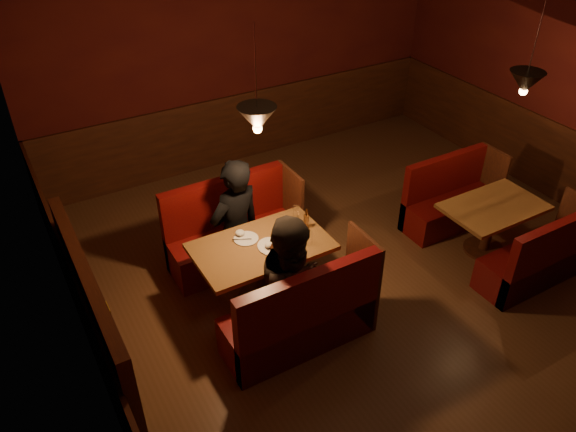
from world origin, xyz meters
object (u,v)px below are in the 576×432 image
second_bench_far (449,202)px  diner_a (234,205)px  main_bench_near (303,321)px  diner_b (294,266)px  second_table (491,217)px  main_bench_far (233,236)px  second_bench_near (537,262)px  main_table (263,257)px

second_bench_far → diner_a: diner_a is taller
main_bench_near → diner_b: size_ratio=0.86×
main_bench_near → second_table: size_ratio=1.31×
main_bench_far → diner_a: diner_a is taller
second_bench_near → diner_b: (-2.62, 0.64, 0.57)m
main_bench_near → diner_b: bearing=92.1°
second_table → diner_a: (-2.63, 1.11, 0.40)m
second_table → diner_a: size_ratio=0.64×
diner_b → second_bench_far: bearing=-8.3°
main_bench_near → second_table: bearing=4.3°
main_table → main_bench_near: main_bench_near is taller
main_table → diner_a: bearing=93.6°
main_bench_far → second_bench_near: main_bench_far is taller
second_bench_near → diner_a: diner_a is taller
second_table → second_bench_far: size_ratio=0.90×
main_bench_near → second_bench_near: bearing=-10.3°
diner_a → diner_b: size_ratio=1.02×
second_bench_far → main_bench_far: bearing=166.0°
second_table → second_bench_far: 0.69m
diner_a → diner_b: (0.04, -1.14, -0.02)m
main_table → second_bench_far: (2.63, 0.10, -0.27)m
main_bench_near → second_bench_far: main_bench_near is taller
second_table → second_bench_near: second_bench_near is taller
main_bench_far → second_bench_near: 3.28m
main_table → main_bench_near: (0.02, -0.76, -0.23)m
second_bench_far → second_bench_near: bearing=-90.0°
second_bench_far → second_table: bearing=-92.2°
main_bench_far → second_table: (2.58, -1.32, 0.15)m
second_table → second_bench_near: bearing=-87.8°
main_bench_near → second_bench_near: (2.61, -0.47, -0.04)m
main_table → second_bench_near: main_table is taller
main_bench_far → second_bench_near: bearing=-37.2°
main_table → diner_b: bearing=-89.1°
main_bench_near → second_table: 2.60m
main_bench_far → diner_a: (-0.05, -0.21, 0.55)m
second_bench_near → diner_b: diner_b is taller
main_bench_far → diner_b: (-0.01, -1.34, 0.54)m
second_bench_near → main_bench_far: bearing=142.8°
main_bench_far → diner_b: size_ratio=0.86×
second_bench_near → diner_b: 2.75m
main_table → main_bench_far: (0.02, 0.75, -0.23)m
second_bench_far → diner_a: (-2.66, 0.45, 0.59)m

